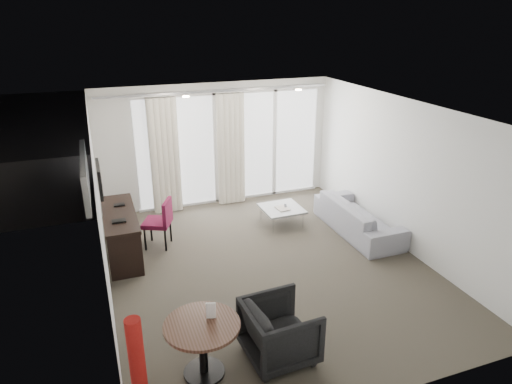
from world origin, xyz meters
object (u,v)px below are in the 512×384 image
object	(u,v)px
tub_armchair	(280,331)
coffee_table	(282,216)
red_lamp	(138,373)
rattan_chair_a	(227,159)
desk_chair	(157,223)
desk	(122,234)
sofa	(358,217)
round_table	(203,349)
rattan_chair_b	(254,155)

from	to	relation	value
tub_armchair	coffee_table	xyz separation A→B (m)	(1.50, 3.45, -0.20)
red_lamp	rattan_chair_a	xyz separation A→B (m)	(2.99, 6.95, -0.19)
tub_armchair	desk_chair	bearing A→B (deg)	12.20
desk	tub_armchair	bearing A→B (deg)	-64.26
desk	desk_chair	xyz separation A→B (m)	(0.62, 0.13, 0.05)
desk	coffee_table	distance (m)	3.08
red_lamp	coffee_table	bearing A→B (deg)	50.48
sofa	desk_chair	bearing A→B (deg)	78.70
desk	tub_armchair	world-z (taller)	desk
red_lamp	coffee_table	xyz separation A→B (m)	(3.18, 3.85, -0.46)
sofa	rattan_chair_a	size ratio (longest dim) A/B	2.38
red_lamp	coffee_table	world-z (taller)	red_lamp
round_table	desk_chair	bearing A→B (deg)	90.11
round_table	tub_armchair	world-z (taller)	tub_armchair
desk_chair	rattan_chair_b	world-z (taller)	desk_chair
tub_armchair	rattan_chair_b	world-z (taller)	rattan_chair_b
round_table	rattan_chair_b	xyz separation A→B (m)	(3.02, 6.68, 0.09)
tub_armchair	rattan_chair_b	bearing A→B (deg)	-20.68
coffee_table	rattan_chair_b	world-z (taller)	rattan_chair_b
coffee_table	sofa	size ratio (longest dim) A/B	0.36
desk_chair	tub_armchair	size ratio (longest dim) A/B	1.09
red_lamp	sofa	size ratio (longest dim) A/B	0.60
desk_chair	red_lamp	distance (m)	3.84
coffee_table	rattan_chair_a	world-z (taller)	rattan_chair_a
round_table	rattan_chair_b	size ratio (longest dim) A/B	1.00
tub_armchair	rattan_chair_b	distance (m)	7.04
coffee_table	desk_chair	bearing A→B (deg)	-177.96
desk	tub_armchair	size ratio (longest dim) A/B	2.07
red_lamp	tub_armchair	distance (m)	1.74
desk_chair	rattan_chair_a	distance (m)	3.90
desk	coffee_table	world-z (taller)	desk
desk	round_table	world-z (taller)	desk
tub_armchair	rattan_chair_a	bearing A→B (deg)	-14.74
desk_chair	tub_armchair	distance (m)	3.49
desk_chair	round_table	world-z (taller)	desk_chair
red_lamp	sofa	xyz separation A→B (m)	(4.40, 3.03, -0.32)
rattan_chair_b	round_table	bearing A→B (deg)	-118.20
round_table	rattan_chair_a	xyz separation A→B (m)	(2.25, 6.51, 0.09)
round_table	rattan_chair_a	world-z (taller)	rattan_chair_a
round_table	sofa	bearing A→B (deg)	35.35
desk_chair	round_table	xyz separation A→B (m)	(0.01, -3.33, -0.10)
desk_chair	coffee_table	xyz separation A→B (m)	(2.44, 0.09, -0.27)
coffee_table	red_lamp	bearing A→B (deg)	-129.52
desk	rattan_chair_b	bearing A→B (deg)	43.60
rattan_chair_b	desk	bearing A→B (deg)	-140.24
desk_chair	red_lamp	size ratio (longest dim) A/B	0.71
red_lamp	rattan_chair_b	distance (m)	8.06
red_lamp	tub_armchair	xyz separation A→B (m)	(1.68, 0.40, -0.26)
desk_chair	tub_armchair	xyz separation A→B (m)	(0.94, -3.36, -0.07)
round_table	coffee_table	distance (m)	4.19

